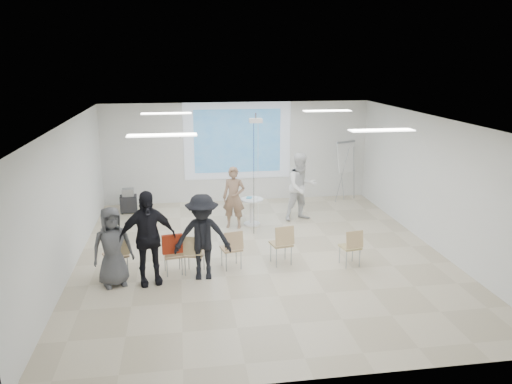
{
  "coord_description": "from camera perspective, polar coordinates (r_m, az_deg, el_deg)",
  "views": [
    {
      "loc": [
        -1.68,
        -10.25,
        4.28
      ],
      "look_at": [
        0.0,
        0.8,
        1.25
      ],
      "focal_mm": 35.0,
      "sensor_mm": 36.0,
      "label": 1
    }
  ],
  "objects": [
    {
      "name": "ceiling",
      "position": [
        10.46,
        0.67,
        8.42
      ],
      "size": [
        8.0,
        9.0,
        0.1
      ],
      "primitive_type": "cube",
      "color": "white",
      "rests_on": "wall_back"
    },
    {
      "name": "projection_halo",
      "position": [
        15.02,
        -2.13,
        5.85
      ],
      "size": [
        3.2,
        0.01,
        2.3
      ],
      "primitive_type": "cube",
      "color": "silver",
      "rests_on": "wall_back"
    },
    {
      "name": "player_right",
      "position": [
        13.39,
        5.23,
        0.99
      ],
      "size": [
        1.14,
        0.99,
        2.03
      ],
      "primitive_type": "imported",
      "rotation": [
        0.0,
        0.0,
        0.24
      ],
      "color": "white",
      "rests_on": "floor"
    },
    {
      "name": "ceiling_projector",
      "position": [
        11.98,
        -0.03,
        7.54
      ],
      "size": [
        0.3,
        0.25,
        3.0
      ],
      "color": "white",
      "rests_on": "ceiling"
    },
    {
      "name": "fluor_panel_nw",
      "position": [
        12.32,
        -10.21,
        8.83
      ],
      "size": [
        1.2,
        0.3,
        0.02
      ],
      "primitive_type": "cube",
      "color": "white",
      "rests_on": "ceiling"
    },
    {
      "name": "audience_outer",
      "position": [
        9.91,
        -16.13,
        -5.53
      ],
      "size": [
        1.0,
        0.82,
        1.75
      ],
      "primitive_type": "imported",
      "rotation": [
        0.0,
        0.0,
        0.34
      ],
      "color": "#525256",
      "rests_on": "floor"
    },
    {
      "name": "player_left",
      "position": [
        12.75,
        -2.55,
        -0.18
      ],
      "size": [
        0.77,
        0.63,
        1.81
      ],
      "primitive_type": "imported",
      "rotation": [
        0.0,
        0.0,
        -0.31
      ],
      "color": "#93715A",
      "rests_on": "floor"
    },
    {
      "name": "flipchart_easel",
      "position": [
        15.33,
        10.27,
        3.94
      ],
      "size": [
        0.74,
        0.59,
        1.84
      ],
      "rotation": [
        0.0,
        0.0,
        0.42
      ],
      "color": "#96989F",
      "rests_on": "floor"
    },
    {
      "name": "chair_far_left",
      "position": [
        10.32,
        -15.65,
        -6.66
      ],
      "size": [
        0.58,
        0.6,
        0.92
      ],
      "rotation": [
        0.0,
        0.0,
        0.43
      ],
      "color": "tan",
      "rests_on": "floor"
    },
    {
      "name": "wall_left",
      "position": [
        10.88,
        -20.92,
        -0.66
      ],
      "size": [
        0.1,
        9.0,
        3.0
      ],
      "primitive_type": "cube",
      "color": "silver",
      "rests_on": "floor"
    },
    {
      "name": "chair_right_far",
      "position": [
        10.68,
        10.89,
        -5.94
      ],
      "size": [
        0.44,
        0.47,
        0.82
      ],
      "rotation": [
        0.0,
        0.0,
        0.16
      ],
      "color": "tan",
      "rests_on": "floor"
    },
    {
      "name": "chair_center",
      "position": [
        10.37,
        -2.73,
        -6.21
      ],
      "size": [
        0.48,
        0.5,
        0.85
      ],
      "rotation": [
        0.0,
        0.0,
        0.21
      ],
      "color": "tan",
      "rests_on": "floor"
    },
    {
      "name": "fluor_panel_se",
      "position": [
        9.58,
        14.14,
        6.86
      ],
      "size": [
        1.2,
        0.3,
        0.02
      ],
      "primitive_type": "cube",
      "color": "white",
      "rests_on": "ceiling"
    },
    {
      "name": "av_cart",
      "position": [
        14.59,
        -14.36,
        -1.07
      ],
      "size": [
        0.48,
        0.4,
        0.69
      ],
      "rotation": [
        0.0,
        0.0,
        0.06
      ],
      "color": "black",
      "rests_on": "floor"
    },
    {
      "name": "audience_mid",
      "position": [
        9.83,
        -6.15,
        -4.5
      ],
      "size": [
        1.32,
        0.77,
        1.97
      ],
      "primitive_type": "imported",
      "rotation": [
        0.0,
        0.0,
        -0.06
      ],
      "color": "black",
      "rests_on": "floor"
    },
    {
      "name": "wall_back",
      "position": [
        15.15,
        -2.14,
        4.58
      ],
      "size": [
        8.0,
        0.1,
        3.0
      ],
      "primitive_type": "cube",
      "color": "silver",
      "rests_on": "floor"
    },
    {
      "name": "projection_image",
      "position": [
        15.01,
        -2.12,
        5.84
      ],
      "size": [
        2.6,
        0.01,
        1.9
      ],
      "primitive_type": "cube",
      "color": "teal",
      "rests_on": "wall_back"
    },
    {
      "name": "fluor_panel_ne",
      "position": [
        12.85,
        8.14,
        9.17
      ],
      "size": [
        1.2,
        0.3,
        0.02
      ],
      "primitive_type": "cube",
      "color": "white",
      "rests_on": "ceiling"
    },
    {
      "name": "audience_left",
      "position": [
        9.76,
        -12.38,
        -4.39
      ],
      "size": [
        1.38,
        1.01,
        2.14
      ],
      "primitive_type": "imported",
      "rotation": [
        0.0,
        0.0,
        0.22
      ],
      "color": "black",
      "rests_on": "floor"
    },
    {
      "name": "pedestal_table",
      "position": [
        13.07,
        -0.48,
        -2.07
      ],
      "size": [
        0.74,
        0.74,
        0.73
      ],
      "rotation": [
        0.0,
        0.0,
        -0.31
      ],
      "color": "silver",
      "rests_on": "floor"
    },
    {
      "name": "chair_right_inner",
      "position": [
        10.56,
        3.05,
        -5.66
      ],
      "size": [
        0.49,
        0.52,
        0.89
      ],
      "rotation": [
        0.0,
        0.0,
        0.19
      ],
      "color": "tan",
      "rests_on": "floor"
    },
    {
      "name": "controller_right",
      "position": [
        13.5,
        4.27,
        2.67
      ],
      "size": [
        0.06,
        0.12,
        0.04
      ],
      "primitive_type": "cube",
      "rotation": [
        0.0,
        0.0,
        0.24
      ],
      "color": "white",
      "rests_on": "player_right"
    },
    {
      "name": "laptop",
      "position": [
        10.28,
        -7.07,
        -6.79
      ],
      "size": [
        0.36,
        0.3,
        0.02
      ],
      "primitive_type": "imported",
      "rotation": [
        0.0,
        0.0,
        2.89
      ],
      "color": "black",
      "rests_on": "chair_left_inner"
    },
    {
      "name": "chair_left_mid",
      "position": [
        10.24,
        -9.42,
        -6.88
      ],
      "size": [
        0.43,
        0.46,
        0.79
      ],
      "rotation": [
        0.0,
        0.0,
        0.17
      ],
      "color": "tan",
      "rests_on": "floor"
    },
    {
      "name": "floor",
      "position": [
        11.25,
        0.62,
        -7.47
      ],
      "size": [
        8.0,
        9.0,
        0.1
      ],
      "primitive_type": "cube",
      "color": "beige",
      "rests_on": "ground"
    },
    {
      "name": "controller_left",
      "position": [
        12.94,
        -1.89,
        1.37
      ],
      "size": [
        0.07,
        0.12,
        0.04
      ],
      "primitive_type": "cube",
      "rotation": [
        0.0,
        0.0,
        -0.31
      ],
      "color": "silver",
      "rests_on": "player_left"
    },
    {
      "name": "chair_left_inner",
      "position": [
        10.18,
        -7.17,
        -6.75
      ],
      "size": [
        0.49,
        0.51,
        0.85
      ],
      "rotation": [
        0.0,
        0.0,
        -0.25
      ],
      "color": "tan",
      "rests_on": "floor"
    },
    {
      "name": "red_jacket",
      "position": [
        10.01,
        -9.55,
        -5.88
      ],
      "size": [
        0.41,
        0.16,
        0.38
      ],
      "primitive_type": "cube",
      "rotation": [
        0.0,
        0.0,
        0.17
      ],
      "color": "#9D2813",
      "rests_on": "chair_left_mid"
    },
    {
      "name": "wall_right",
      "position": [
        12.06,
        19.99,
        0.92
      ],
      "size": [
        0.1,
        9.0,
        3.0
      ],
      "primitive_type": "cube",
      "color": "silver",
      "rests_on": "floor"
    },
    {
      "name": "fluor_panel_sw",
      "position": [
        8.85,
        -10.69,
        6.4
      ],
      "size": [
        1.2,
        0.3,
        0.02
      ],
      "primitive_type": "cube",
      "color": "white",
      "rests_on": "ceiling"
    }
  ]
}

